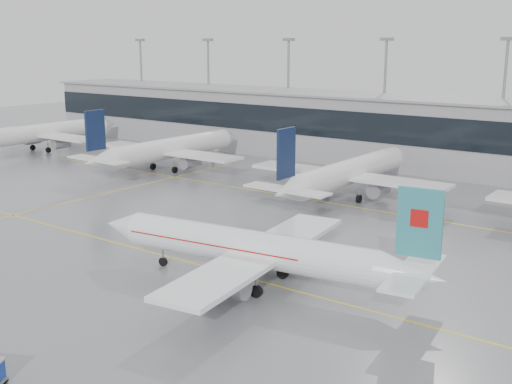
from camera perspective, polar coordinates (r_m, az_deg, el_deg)
The scene contains 12 objects.
ground at distance 65.80m, azimuth -6.26°, elevation -6.16°, with size 320.00×320.00×0.00m, color gray.
taxi_line_main at distance 65.80m, azimuth -6.26°, elevation -6.15°, with size 120.00×0.25×0.01m, color yellow.
taxi_line_north at distance 89.18m, azimuth 6.89°, elevation -1.01°, with size 120.00×0.25×0.01m, color yellow.
taxi_line_cross at distance 96.77m, azimuth -13.35°, elevation -0.16°, with size 0.25×60.00×0.01m, color yellow.
terminal at distance 116.53m, azimuth 14.84°, elevation 4.97°, with size 180.00×15.00×12.00m, color gray.
terminal_glass at distance 109.41m, azimuth 13.40°, elevation 5.34°, with size 180.00×0.20×5.00m, color black.
terminal_roof at distance 115.86m, azimuth 15.02°, elevation 8.01°, with size 182.00×16.00×0.40m, color gray.
light_masts at distance 121.36m, azimuth 16.11°, elevation 8.70°, with size 156.40×1.00×22.60m.
air_canada_jet at distance 58.16m, azimuth 0.22°, elevation -5.19°, with size 34.70×27.48×10.69m.
parked_jet_a at distance 138.63m, azimuth -18.31°, elevation 5.03°, with size 29.64×36.96×11.72m.
parked_jet_b at distance 112.13m, azimuth -7.83°, elevation 3.80°, with size 29.64×36.96×11.72m.
parked_jet_c at distance 91.53m, azimuth 8.10°, elevation 1.69°, with size 29.64×36.96×11.72m.
Camera 1 is at (42.44, -45.39, 21.64)m, focal length 45.00 mm.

